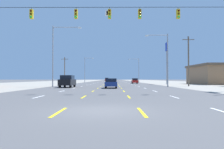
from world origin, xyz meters
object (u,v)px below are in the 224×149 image
pole_sign_right_row_1 (167,53)px  streetlight_left_row_0 (56,51)px  streetlight_right_row_1 (138,68)px  sedan_center_turn_nearest (111,83)px  hatchback_far_right_mid (135,81)px  suv_inner_left_midfar (107,79)px  streetlight_right_row_0 (165,56)px  streetlight_left_row_1 (86,68)px  suv_far_left_near (68,81)px

pole_sign_right_row_1 → streetlight_left_row_0: size_ratio=0.97×
streetlight_right_row_1 → streetlight_left_row_0: bearing=-114.7°
sedan_center_turn_nearest → hatchback_far_right_mid: 31.30m
sedan_center_turn_nearest → streetlight_right_row_1: bearing=78.7°
suv_inner_left_midfar → streetlight_right_row_0: size_ratio=0.52×
suv_inner_left_midfar → hatchback_far_right_mid: bearing=-80.9°
streetlight_left_row_0 → streetlight_right_row_0: 19.37m
streetlight_left_row_1 → streetlight_right_row_1: bearing=0.0°
sedan_center_turn_nearest → pole_sign_right_row_1: pole_sign_right_row_1 is taller
suv_inner_left_midfar → pole_sign_right_row_1: pole_sign_right_row_1 is taller
sedan_center_turn_nearest → streetlight_left_row_1: streetlight_left_row_1 is taller
sedan_center_turn_nearest → suv_far_left_near: suv_far_left_near is taller
streetlight_left_row_1 → streetlight_right_row_1: 19.56m
streetlight_left_row_1 → streetlight_left_row_0: bearing=-89.7°
hatchback_far_right_mid → suv_inner_left_midfar: 64.99m
streetlight_left_row_1 → streetlight_right_row_1: size_ratio=1.04×
streetlight_right_row_0 → streetlight_right_row_1: (-0.01, 42.10, -0.15)m
sedan_center_turn_nearest → streetlight_left_row_0: (-9.84, 5.26, 5.56)m
pole_sign_right_row_1 → streetlight_left_row_0: bearing=-146.3°
pole_sign_right_row_1 → streetlight_right_row_1: bearing=99.1°
suv_far_left_near → suv_inner_left_midfar: same height
hatchback_far_right_mid → suv_inner_left_midfar: (-10.29, 64.17, 0.24)m
streetlight_right_row_0 → suv_inner_left_midfar: bearing=98.3°
sedan_center_turn_nearest → streetlight_right_row_1: 48.52m
suv_far_left_near → streetlight_right_row_1: bearing=69.6°
streetlight_right_row_1 → streetlight_right_row_0: bearing=-90.0°
suv_far_left_near → hatchback_far_right_mid: size_ratio=1.26×
suv_inner_left_midfar → streetlight_left_row_1: size_ratio=0.52×
sedan_center_turn_nearest → streetlight_right_row_0: (9.52, 5.26, 4.69)m
suv_far_left_near → pole_sign_right_row_1: 28.62m
hatchback_far_right_mid → pole_sign_right_row_1: bearing=-53.9°
streetlight_left_row_0 → streetlight_right_row_1: (19.34, 42.10, -1.01)m
pole_sign_right_row_1 → streetlight_right_row_1: size_ratio=1.15×
suv_inner_left_midfar → pole_sign_right_row_1: bearing=-76.8°
suv_far_left_near → streetlight_left_row_1: 45.10m
streetlight_left_row_0 → streetlight_left_row_1: 42.11m
suv_inner_left_midfar → pole_sign_right_row_1: size_ratio=0.47×
streetlight_left_row_0 → suv_inner_left_midfar: bearing=86.0°
sedan_center_turn_nearest → streetlight_left_row_1: bearing=102.0°
streetlight_left_row_1 → streetlight_right_row_1: streetlight_left_row_1 is taller
hatchback_far_right_mid → sedan_center_turn_nearest: bearing=-102.4°
pole_sign_right_row_1 → streetlight_right_row_0: size_ratio=1.12×
sedan_center_turn_nearest → streetlight_left_row_0: bearing=151.9°
sedan_center_turn_nearest → streetlight_right_row_0: size_ratio=0.48×
suv_inner_left_midfar → streetlight_right_row_1: 49.35m
streetlight_right_row_0 → sedan_center_turn_nearest: bearing=-151.1°
pole_sign_right_row_1 → streetlight_right_row_1: (-4.21, 26.41, -2.45)m
suv_inner_left_midfar → streetlight_left_row_0: (-6.24, -89.49, 5.29)m
suv_far_left_near → streetlight_left_row_1: streetlight_left_row_1 is taller
streetlight_left_row_0 → streetlight_left_row_1: bearing=90.3°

